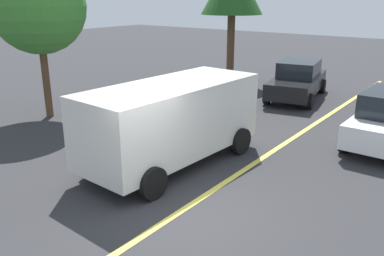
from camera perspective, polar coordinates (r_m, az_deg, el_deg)
The scene contains 5 objects.
ground_plane at distance 8.70m, azimuth -2.01°, elevation -11.90°, with size 80.00×80.00×0.00m, color #2D2D30.
lane_marking_centre at distance 10.94m, azimuth 7.95°, elevation -5.45°, with size 28.00×0.16×0.01m, color #E0D14C.
white_van at distance 10.69m, azimuth -2.74°, elevation 1.36°, with size 5.29×2.47×2.20m.
car_black_approaching at distance 18.47m, azimuth 14.59°, elevation 6.57°, with size 4.84×2.66×1.63m.
tree_centre_verge at distance 15.63m, azimuth -20.82°, elevation 15.66°, with size 3.33×3.33×5.65m.
Camera 1 is at (-5.83, -4.76, 4.37)m, focal length 38.03 mm.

